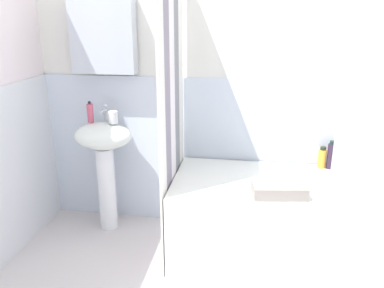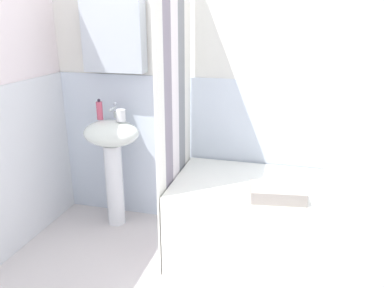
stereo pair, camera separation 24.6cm
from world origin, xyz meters
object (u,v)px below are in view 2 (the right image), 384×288
Objects in this scene: sink at (112,150)px; shampoo_bottle at (358,165)px; lotion_bottle at (330,163)px; soap_dispenser at (100,110)px; body_wash_bottle at (377,166)px; towel_folded at (278,193)px; toothbrush_cup at (121,115)px; bathtub at (278,224)px; conditioner_bottle at (340,161)px.

sink is 1.81m from shampoo_bottle.
sink reaches higher than lotion_bottle.
soap_dispenser is 2.04m from body_wash_bottle.
towel_folded is (-0.34, -0.51, -0.04)m from lotion_bottle.
soap_dispenser reaches higher than shampoo_bottle.
shampoo_bottle is 1.12× the size of lotion_bottle.
sink is at bearing -9.35° from soap_dispenser.
toothbrush_cup reaches higher than towel_folded.
sink is at bearing 171.99° from bathtub.
lotion_bottle is at bearing 3.96° from soap_dispenser.
conditioner_bottle is at bearing 52.02° from towel_folded.
sink is at bearing -175.29° from lotion_bottle.
conditioner_bottle is at bearing 4.33° from sink.
lotion_bottle is at bearing 44.76° from bathtub.
shampoo_bottle is 0.56× the size of towel_folded.
shampoo_bottle is 0.18m from lotion_bottle.
toothbrush_cup is at bearing -176.52° from shampoo_bottle.
toothbrush_cup is 1.39m from bathtub.
bathtub is at bearing -149.08° from shampoo_bottle.
body_wash_bottle is (0.62, 0.28, 0.38)m from bathtub.
body_wash_bottle is 0.99× the size of conditioner_bottle.
bathtub is (1.31, -0.18, -0.36)m from sink.
conditioner_bottle is 0.06m from lotion_bottle.
towel_folded is (1.38, -0.40, -0.34)m from soap_dispenser.
toothbrush_cup is 0.06× the size of bathtub.
toothbrush_cup reaches higher than sink.
soap_dispenser is 1.75m from lotion_bottle.
sink reaches higher than shampoo_bottle.
shampoo_bottle reaches higher than bathtub.
body_wash_bottle reaches higher than bathtub.
toothbrush_cup reaches higher than bathtub.
conditioner_bottle is (-0.12, 0.01, 0.01)m from shampoo_bottle.
lotion_bottle reaches higher than bathtub.
toothbrush_cup is 1.86m from body_wash_bottle.
sink is at bearing -176.37° from shampoo_bottle.
body_wash_bottle is at bearing -8.54° from conditioner_bottle.
sink is 1.69m from conditioner_bottle.
shampoo_bottle is at bearing -6.27° from conditioner_bottle.
body_wash_bottle is at bearing 2.55° from toothbrush_cup.
lotion_bottle is (-0.06, 0.01, -0.02)m from conditioner_bottle.
soap_dispenser is 1.00× the size of lotion_bottle.
sink is 0.32m from soap_dispenser.
sink reaches higher than body_wash_bottle.
conditioner_bottle is at bearing 4.21° from toothbrush_cup.
soap_dispenser is 1.81m from conditioner_bottle.
sink reaches higher than bathtub.
body_wash_bottle is at bearing -10.81° from shampoo_bottle.
conditioner_bottle reaches higher than lotion_bottle.
bathtub is 0.78m from body_wash_bottle.
sink is 5.37× the size of lotion_bottle.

